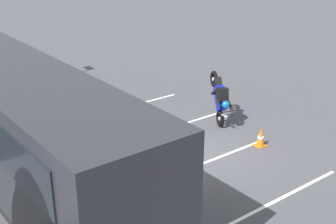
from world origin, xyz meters
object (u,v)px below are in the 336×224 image
spectator_centre (121,125)px  spectator_far_right (90,106)px  stunt_motorcycle (220,97)px  parked_motorcycle_silver (93,147)px  spectator_far_left (161,151)px  tour_bus (28,132)px  spectator_left (143,134)px  traffic_cone (261,137)px  spectator_right (111,114)px

spectator_centre → spectator_far_right: (1.97, 0.02, -0.01)m
spectator_far_right → stunt_motorcycle: stunt_motorcycle is taller
spectator_far_right → parked_motorcycle_silver: bearing=154.1°
spectator_far_left → tour_bus: bearing=57.9°
stunt_motorcycle → spectator_left: bearing=104.9°
traffic_cone → tour_bus: bearing=75.3°
tour_bus → spectator_right: 3.36m
spectator_far_right → traffic_cone: bearing=-134.5°
tour_bus → parked_motorcycle_silver: 2.34m
tour_bus → stunt_motorcycle: size_ratio=5.60×
parked_motorcycle_silver → stunt_motorcycle: stunt_motorcycle is taller
spectator_far_left → stunt_motorcycle: (2.09, -3.96, 0.07)m
spectator_far_left → spectator_far_right: size_ratio=0.95×
spectator_far_right → traffic_cone: 5.66m
spectator_left → spectator_far_right: (2.91, 0.18, -0.01)m
spectator_right → traffic_cone: size_ratio=2.75×
parked_motorcycle_silver → stunt_motorcycle: 4.92m
tour_bus → spectator_far_right: 3.60m
spectator_left → parked_motorcycle_silver: 1.66m
spectator_far_left → spectator_right: spectator_right is taller
tour_bus → traffic_cone: bearing=-104.7°
spectator_centre → traffic_cone: (-1.97, -3.99, -0.76)m
spectator_far_left → traffic_cone: bearing=-89.4°
spectator_far_right → parked_motorcycle_silver: (-1.74, 0.84, -0.57)m
parked_motorcycle_silver → stunt_motorcycle: size_ratio=1.07×
tour_bus → spectator_left: size_ratio=6.09×
spectator_centre → parked_motorcycle_silver: (0.23, 0.86, -0.58)m
spectator_left → spectator_far_right: 2.92m
stunt_motorcycle → traffic_cone: 2.19m
spectator_centre → spectator_far_right: spectator_centre is taller
spectator_far_right → parked_motorcycle_silver: size_ratio=0.86×
stunt_motorcycle → traffic_cone: size_ratio=3.05×
spectator_far_left → traffic_cone: size_ratio=2.65×
spectator_centre → stunt_motorcycle: (0.08, -4.03, -0.00)m
spectator_left → parked_motorcycle_silver: (1.17, 1.03, -0.58)m
parked_motorcycle_silver → spectator_left: bearing=-138.9°
spectator_centre → spectator_far_right: 1.97m
spectator_far_right → stunt_motorcycle: size_ratio=0.92×
traffic_cone → stunt_motorcycle: bearing=-1.1°
spectator_centre → parked_motorcycle_silver: 1.06m
tour_bus → spectator_right: tour_bus is taller
spectator_left → spectator_centre: spectator_centre is taller
spectator_right → traffic_cone: (-2.97, -3.75, -0.72)m
tour_bus → spectator_far_right: tour_bus is taller
spectator_far_left → spectator_centre: spectator_centre is taller
spectator_left → stunt_motorcycle: 4.00m
stunt_motorcycle → parked_motorcycle_silver: bearing=88.3°
spectator_centre → stunt_motorcycle: 4.03m
spectator_left → traffic_cone: 4.03m
spectator_right → parked_motorcycle_silver: bearing=125.2°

